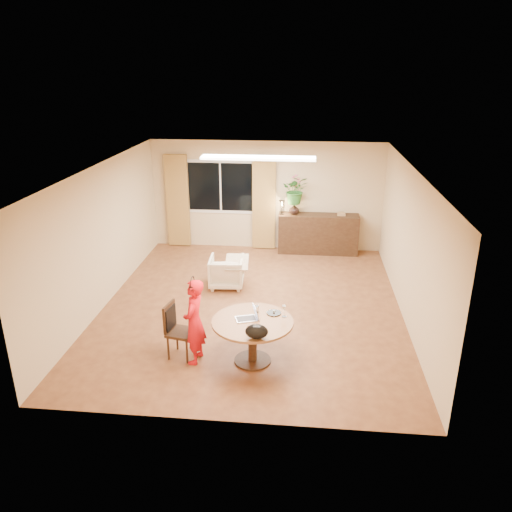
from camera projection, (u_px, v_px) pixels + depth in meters
The scene contains 24 objects.
floor at pixel (252, 306), 9.36m from camera, with size 6.50×6.50×0.00m, color brown.
ceiling at pixel (251, 168), 8.42m from camera, with size 6.50×6.50×0.00m, color white.
wall_back at pixel (266, 196), 11.91m from camera, with size 5.50×5.50×0.00m, color #D6BC8B.
wall_left at pixel (103, 236), 9.15m from camera, with size 6.50×6.50×0.00m, color #D6BC8B.
wall_right at pixel (409, 246), 8.64m from camera, with size 6.50×6.50×0.00m, color #D6BC8B.
window at pixel (221, 187), 11.92m from camera, with size 1.70×0.03×1.30m.
curtain_left at pixel (178, 201), 12.08m from camera, with size 0.55×0.08×2.25m, color brown.
curtain_right at pixel (264, 203), 11.88m from camera, with size 0.55×0.08×2.25m, color brown.
ceiling_panel at pixel (258, 158), 9.55m from camera, with size 2.20×0.35×0.05m, color white.
dining_table at pixel (253, 330), 7.43m from camera, with size 1.22×1.22×0.69m.
dining_chair at pixel (181, 331), 7.61m from camera, with size 0.42×0.38×0.88m, color black, non-canonical shape.
child at pixel (194, 322), 7.41m from camera, with size 0.32×0.49×1.34m, color red.
laptop at pixel (246, 313), 7.39m from camera, with size 0.33×0.22×0.22m, color #B7B7BC, non-canonical shape.
tumbler at pixel (257, 309), 7.62m from camera, with size 0.07×0.07×0.10m, color white, non-canonical shape.
wine_glass at pixel (284, 311), 7.47m from camera, with size 0.07×0.07×0.19m, color white, non-canonical shape.
pot_lid at pixel (274, 313), 7.59m from camera, with size 0.22×0.22×0.04m, color white, non-canonical shape.
handbag at pixel (257, 332), 6.87m from camera, with size 0.32×0.19×0.22m, color black, non-canonical shape.
armchair at pixel (227, 272), 10.10m from camera, with size 0.67×0.69×0.63m, color beige.
throw at pixel (237, 258), 9.88m from camera, with size 0.45×0.55×0.03m, color beige, non-canonical shape.
sideboard at pixel (318, 234), 11.87m from camera, with size 1.88×0.46×0.94m, color black.
vase at pixel (294, 209), 11.71m from camera, with size 0.24×0.24×0.25m, color black.
bouquet at pixel (296, 190), 11.54m from camera, with size 0.59×0.51×0.66m, color #286B2A.
book_stack at pixel (341, 214), 11.64m from camera, with size 0.19×0.14×0.08m, color #93704B, non-canonical shape.
desk_lamp at pixel (282, 207), 11.67m from camera, with size 0.14×0.14×0.35m, color black, non-canonical shape.
Camera 1 is at (0.92, -8.34, 4.25)m, focal length 35.00 mm.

